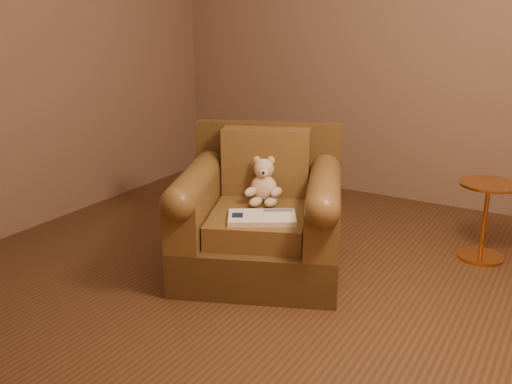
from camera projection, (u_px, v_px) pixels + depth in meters
The scene contains 5 objects.
floor at pixel (270, 282), 3.45m from camera, with size 4.00×4.00×0.00m, color #52331C.
armchair at pixel (261, 218), 3.54m from camera, with size 1.24×1.22×0.87m.
teddy_bear at pixel (264, 185), 3.56m from camera, with size 0.22×0.25×0.30m.
guidebook at pixel (262, 218), 3.27m from camera, with size 0.45×0.40×0.03m.
side_table at pixel (485, 218), 3.69m from camera, with size 0.37×0.37×0.52m.
Camera 1 is at (1.51, -2.73, 1.57)m, focal length 40.00 mm.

